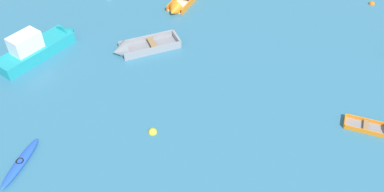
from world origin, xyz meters
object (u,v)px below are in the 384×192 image
object	(u,v)px
mooring_buoy_trailing	(153,132)
rowboat_orange_midfield_left	(179,6)
motor_launch_turquoise_distant_center	(40,46)
mooring_buoy_outer_edge	(372,4)
rowboat_grey_far_back	(133,49)
rowboat_orange_far_right	(383,130)
kayak_blue_outer_left	(20,163)

from	to	relation	value
mooring_buoy_trailing	rowboat_orange_midfield_left	bearing A→B (deg)	96.37
motor_launch_turquoise_distant_center	mooring_buoy_outer_edge	distance (m)	24.15
rowboat_grey_far_back	rowboat_orange_far_right	size ratio (longest dim) A/B	1.57
kayak_blue_outer_left	mooring_buoy_trailing	xyz separation A→B (m)	(5.68, 3.28, -0.15)
motor_launch_turquoise_distant_center	kayak_blue_outer_left	distance (m)	9.11
motor_launch_turquoise_distant_center	mooring_buoy_trailing	world-z (taller)	motor_launch_turquoise_distant_center
rowboat_orange_far_right	motor_launch_turquoise_distant_center	bearing A→B (deg)	172.07
rowboat_grey_far_back	rowboat_orange_far_right	xyz separation A→B (m)	(14.83, -4.20, -0.11)
rowboat_orange_far_right	mooring_buoy_trailing	size ratio (longest dim) A/B	6.05
rowboat_grey_far_back	mooring_buoy_outer_edge	world-z (taller)	rowboat_grey_far_back
rowboat_orange_midfield_left	rowboat_grey_far_back	world-z (taller)	rowboat_grey_far_back
rowboat_grey_far_back	kayak_blue_outer_left	distance (m)	10.20
rowboat_orange_midfield_left	mooring_buoy_outer_edge	distance (m)	14.63
kayak_blue_outer_left	rowboat_orange_far_right	distance (m)	18.33
motor_launch_turquoise_distant_center	rowboat_orange_far_right	xyz separation A→B (m)	(20.59, -2.87, -0.48)
rowboat_orange_midfield_left	rowboat_grey_far_back	distance (m)	6.08
rowboat_orange_midfield_left	motor_launch_turquoise_distant_center	world-z (taller)	motor_launch_turquoise_distant_center
rowboat_orange_midfield_left	mooring_buoy_trailing	size ratio (longest dim) A/B	9.07
motor_launch_turquoise_distant_center	mooring_buoy_trailing	xyz separation A→B (m)	(8.85, -5.26, -0.61)
mooring_buoy_trailing	mooring_buoy_outer_edge	bearing A→B (deg)	51.18
rowboat_orange_far_right	kayak_blue_outer_left	bearing A→B (deg)	-162.00
motor_launch_turquoise_distant_center	mooring_buoy_trailing	distance (m)	10.31
rowboat_orange_midfield_left	mooring_buoy_trailing	world-z (taller)	rowboat_orange_midfield_left
rowboat_orange_midfield_left	rowboat_grey_far_back	bearing A→B (deg)	-106.19
rowboat_orange_midfield_left	mooring_buoy_trailing	bearing A→B (deg)	-83.63
kayak_blue_outer_left	mooring_buoy_trailing	distance (m)	6.56
rowboat_grey_far_back	mooring_buoy_trailing	bearing A→B (deg)	-64.91
motor_launch_turquoise_distant_center	kayak_blue_outer_left	size ratio (longest dim) A/B	1.80
rowboat_orange_midfield_left	rowboat_grey_far_back	xyz separation A→B (m)	(-1.70, -5.84, 0.02)
rowboat_grey_far_back	rowboat_orange_far_right	bearing A→B (deg)	-15.81
rowboat_orange_midfield_left	rowboat_grey_far_back	size ratio (longest dim) A/B	0.96
motor_launch_turquoise_distant_center	mooring_buoy_outer_edge	xyz separation A→B (m)	(21.66, 10.67, -0.61)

